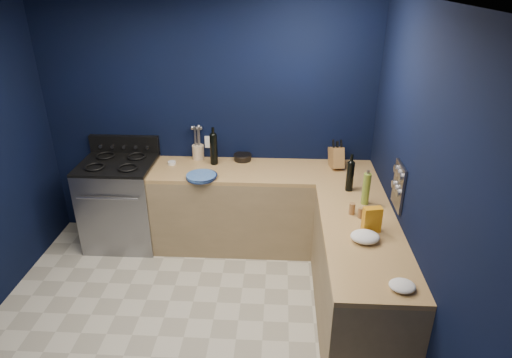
# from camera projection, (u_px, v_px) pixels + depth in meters

# --- Properties ---
(floor) EXTENTS (3.50, 3.50, 0.02)m
(floor) POSITION_uv_depth(u_px,v_px,m) (184.00, 338.00, 3.69)
(floor) COLOR beige
(floor) RESTS_ON ground
(ceiling) EXTENTS (3.50, 3.50, 0.02)m
(ceiling) POSITION_uv_depth(u_px,v_px,m) (152.00, 0.00, 2.56)
(ceiling) COLOR silver
(ceiling) RESTS_ON ground
(wall_back) EXTENTS (3.50, 0.02, 2.60)m
(wall_back) POSITION_uv_depth(u_px,v_px,m) (208.00, 122.00, 4.71)
(wall_back) COLOR black
(wall_back) RESTS_ON ground
(wall_right) EXTENTS (0.02, 3.50, 2.60)m
(wall_right) POSITION_uv_depth(u_px,v_px,m) (424.00, 206.00, 3.04)
(wall_right) COLOR black
(wall_right) RESTS_ON ground
(cab_back) EXTENTS (2.30, 0.63, 0.86)m
(cab_back) POSITION_uv_depth(u_px,v_px,m) (263.00, 210.00, 4.77)
(cab_back) COLOR #917955
(cab_back) RESTS_ON floor
(top_back) EXTENTS (2.30, 0.63, 0.04)m
(top_back) POSITION_uv_depth(u_px,v_px,m) (263.00, 172.00, 4.57)
(top_back) COLOR olive
(top_back) RESTS_ON cab_back
(cab_right) EXTENTS (0.63, 1.67, 0.86)m
(cab_right) POSITION_uv_depth(u_px,v_px,m) (357.00, 280.00, 3.69)
(cab_right) COLOR #917955
(cab_right) RESTS_ON floor
(top_right) EXTENTS (0.63, 1.67, 0.04)m
(top_right) POSITION_uv_depth(u_px,v_px,m) (363.00, 234.00, 3.49)
(top_right) COLOR olive
(top_right) RESTS_ON cab_right
(gas_range) EXTENTS (0.76, 0.66, 0.92)m
(gas_range) POSITION_uv_depth(u_px,v_px,m) (122.00, 204.00, 4.81)
(gas_range) COLOR gray
(gas_range) RESTS_ON floor
(oven_door) EXTENTS (0.59, 0.02, 0.42)m
(oven_door) POSITION_uv_depth(u_px,v_px,m) (113.00, 220.00, 4.53)
(oven_door) COLOR black
(oven_door) RESTS_ON gas_range
(cooktop) EXTENTS (0.76, 0.66, 0.03)m
(cooktop) POSITION_uv_depth(u_px,v_px,m) (117.00, 164.00, 4.61)
(cooktop) COLOR black
(cooktop) RESTS_ON gas_range
(backguard) EXTENTS (0.76, 0.06, 0.20)m
(backguard) POSITION_uv_depth(u_px,v_px,m) (125.00, 144.00, 4.84)
(backguard) COLOR black
(backguard) RESTS_ON gas_range
(spice_panel) EXTENTS (0.02, 0.28, 0.38)m
(spice_panel) POSITION_uv_depth(u_px,v_px,m) (399.00, 186.00, 3.59)
(spice_panel) COLOR gray
(spice_panel) RESTS_ON wall_right
(wall_outlet) EXTENTS (0.09, 0.02, 0.13)m
(wall_outlet) POSITION_uv_depth(u_px,v_px,m) (209.00, 142.00, 4.79)
(wall_outlet) COLOR white
(wall_outlet) RESTS_ON wall_back
(plate_stack) EXTENTS (0.35, 0.35, 0.04)m
(plate_stack) POSITION_uv_depth(u_px,v_px,m) (201.00, 176.00, 4.37)
(plate_stack) COLOR #325FAF
(plate_stack) RESTS_ON top_back
(ramekin) EXTENTS (0.10, 0.10, 0.03)m
(ramekin) POSITION_uv_depth(u_px,v_px,m) (172.00, 163.00, 4.68)
(ramekin) COLOR white
(ramekin) RESTS_ON top_back
(utensil_crock) EXTENTS (0.15, 0.15, 0.16)m
(utensil_crock) POSITION_uv_depth(u_px,v_px,m) (198.00, 152.00, 4.79)
(utensil_crock) COLOR beige
(utensil_crock) RESTS_ON top_back
(wine_bottle_back) EXTENTS (0.10, 0.10, 0.33)m
(wine_bottle_back) POSITION_uv_depth(u_px,v_px,m) (214.00, 150.00, 4.63)
(wine_bottle_back) COLOR black
(wine_bottle_back) RESTS_ON top_back
(lemon_basket) EXTENTS (0.21, 0.21, 0.07)m
(lemon_basket) POSITION_uv_depth(u_px,v_px,m) (243.00, 157.00, 4.78)
(lemon_basket) COLOR black
(lemon_basket) RESTS_ON top_back
(knife_block) EXTENTS (0.16, 0.27, 0.26)m
(knife_block) POSITION_uv_depth(u_px,v_px,m) (336.00, 158.00, 4.58)
(knife_block) COLOR brown
(knife_block) RESTS_ON top_back
(wine_bottle_right) EXTENTS (0.07, 0.07, 0.28)m
(wine_bottle_right) POSITION_uv_depth(u_px,v_px,m) (350.00, 177.00, 4.08)
(wine_bottle_right) COLOR black
(wine_bottle_right) RESTS_ON top_right
(oil_bottle) EXTENTS (0.08, 0.08, 0.29)m
(oil_bottle) POSITION_uv_depth(u_px,v_px,m) (366.00, 189.00, 3.85)
(oil_bottle) COLOR olive
(oil_bottle) RESTS_ON top_right
(spice_jar_near) EXTENTS (0.05, 0.05, 0.09)m
(spice_jar_near) POSITION_uv_depth(u_px,v_px,m) (360.00, 213.00, 3.67)
(spice_jar_near) COLOR olive
(spice_jar_near) RESTS_ON top_right
(spice_jar_far) EXTENTS (0.06, 0.06, 0.10)m
(spice_jar_far) POSITION_uv_depth(u_px,v_px,m) (352.00, 209.00, 3.72)
(spice_jar_far) COLOR olive
(spice_jar_far) RESTS_ON top_right
(crouton_bag) EXTENTS (0.15, 0.09, 0.21)m
(crouton_bag) POSITION_uv_depth(u_px,v_px,m) (372.00, 220.00, 3.45)
(crouton_bag) COLOR #B73113
(crouton_bag) RESTS_ON top_right
(towel_front) EXTENTS (0.27, 0.26, 0.08)m
(towel_front) POSITION_uv_depth(u_px,v_px,m) (365.00, 237.00, 3.35)
(towel_front) COLOR white
(towel_front) RESTS_ON top_right
(towel_end) EXTENTS (0.18, 0.17, 0.05)m
(towel_end) POSITION_uv_depth(u_px,v_px,m) (402.00, 286.00, 2.85)
(towel_end) COLOR white
(towel_end) RESTS_ON top_right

